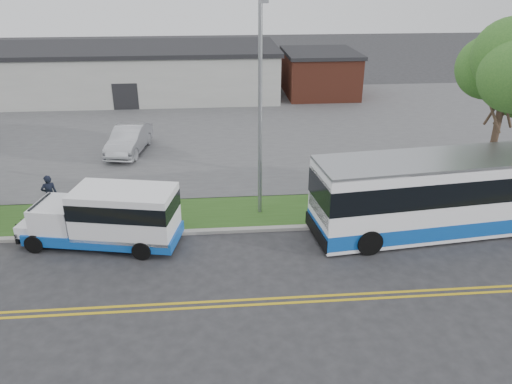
{
  "coord_description": "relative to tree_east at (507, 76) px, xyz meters",
  "views": [
    {
      "loc": [
        1.03,
        -18.14,
        10.63
      ],
      "look_at": [
        2.73,
        1.72,
        1.6
      ],
      "focal_mm": 35.0,
      "sensor_mm": 36.0,
      "label": 1
    }
  ],
  "objects": [
    {
      "name": "lane_line_north",
      "position": [
        -14.0,
        -6.85,
        -6.2
      ],
      "size": [
        70.0,
        0.12,
        0.01
      ],
      "primitive_type": "cube",
      "color": "gold",
      "rests_on": "ground"
    },
    {
      "name": "curb",
      "position": [
        -14.0,
        -1.9,
        -6.13
      ],
      "size": [
        80.0,
        0.3,
        0.15
      ],
      "primitive_type": "cube",
      "color": "#9E9B93",
      "rests_on": "ground"
    },
    {
      "name": "grocery_bag_right",
      "position": [
        -20.38,
        0.74,
        -5.94
      ],
      "size": [
        0.32,
        0.32,
        0.32
      ],
      "primitive_type": "sphere",
      "color": "white",
      "rests_on": "verge"
    },
    {
      "name": "parking_lot",
      "position": [
        -14.0,
        14.0,
        -6.15
      ],
      "size": [
        80.0,
        25.0,
        0.1
      ],
      "primitive_type": "cube",
      "color": "#4C4C4F",
      "rests_on": "ground"
    },
    {
      "name": "verge",
      "position": [
        -14.0,
        -0.1,
        -6.15
      ],
      "size": [
        80.0,
        3.3,
        0.1
      ],
      "primitive_type": "cube",
      "color": "#2C4F1A",
      "rests_on": "ground"
    },
    {
      "name": "streetlight_near",
      "position": [
        -11.0,
        -0.27,
        -0.97
      ],
      "size": [
        0.35,
        1.53,
        9.5
      ],
      "color": "gray",
      "rests_on": "verge"
    },
    {
      "name": "pedestrian",
      "position": [
        -20.68,
        0.49,
        -5.16
      ],
      "size": [
        0.82,
        0.7,
        1.89
      ],
      "primitive_type": "imported",
      "rotation": [
        0.0,
        0.0,
        3.56
      ],
      "color": "black",
      "rests_on": "verge"
    },
    {
      "name": "ground",
      "position": [
        -14.0,
        -3.0,
        -6.2
      ],
      "size": [
        140.0,
        140.0,
        0.0
      ],
      "primitive_type": "plane",
      "color": "#28282B",
      "rests_on": "ground"
    },
    {
      "name": "grocery_bag_left",
      "position": [
        -20.98,
        0.24,
        -5.94
      ],
      "size": [
        0.32,
        0.32,
        0.32
      ],
      "primitive_type": "sphere",
      "color": "white",
      "rests_on": "verge"
    },
    {
      "name": "shuttle_bus",
      "position": [
        -17.36,
        -2.53,
        -4.86
      ],
      "size": [
        6.84,
        3.35,
        2.52
      ],
      "rotation": [
        0.0,
        0.0,
        -0.2
      ],
      "color": "#0F49A7",
      "rests_on": "ground"
    },
    {
      "name": "parked_car_a",
      "position": [
        -18.27,
        8.69,
        -5.29
      ],
      "size": [
        2.45,
        5.15,
        1.63
      ],
      "primitive_type": "imported",
      "rotation": [
        0.0,
        0.0,
        -0.15
      ],
      "color": "#B2B3B9",
      "rests_on": "parking_lot"
    },
    {
      "name": "transit_bus",
      "position": [
        -2.81,
        -2.4,
        -4.48
      ],
      "size": [
        12.54,
        4.15,
        3.41
      ],
      "rotation": [
        0.0,
        0.0,
        0.11
      ],
      "color": "white",
      "rests_on": "ground"
    },
    {
      "name": "brick_wing",
      "position": [
        -3.5,
        23.0,
        -4.24
      ],
      "size": [
        6.3,
        7.3,
        3.9
      ],
      "color": "brown",
      "rests_on": "ground"
    },
    {
      "name": "lane_line_south",
      "position": [
        -14.0,
        -7.15,
        -6.2
      ],
      "size": [
        70.0,
        0.12,
        0.01
      ],
      "primitive_type": "cube",
      "color": "gold",
      "rests_on": "ground"
    },
    {
      "name": "tree_east",
      "position": [
        0.0,
        0.0,
        0.0
      ],
      "size": [
        5.2,
        5.2,
        8.33
      ],
      "color": "#3C2E21",
      "rests_on": "verge"
    },
    {
      "name": "commercial_building",
      "position": [
        -20.0,
        24.0,
        -4.02
      ],
      "size": [
        25.4,
        10.4,
        4.35
      ],
      "color": "#9E9E99",
      "rests_on": "ground"
    }
  ]
}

